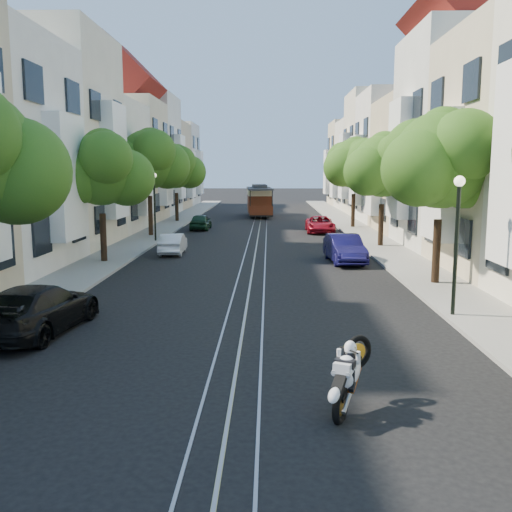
# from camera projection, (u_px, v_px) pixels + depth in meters

# --- Properties ---
(ground) EXTENTS (200.00, 200.00, 0.00)m
(ground) POSITION_uv_depth(u_px,v_px,m) (259.00, 232.00, 41.13)
(ground) COLOR black
(ground) RESTS_ON ground
(sidewalk_east) EXTENTS (2.50, 80.00, 0.12)m
(sidewalk_east) POSITION_uv_depth(u_px,v_px,m) (359.00, 232.00, 40.96)
(sidewalk_east) COLOR gray
(sidewalk_east) RESTS_ON ground
(sidewalk_west) EXTENTS (2.50, 80.00, 0.12)m
(sidewalk_west) POSITION_uv_depth(u_px,v_px,m) (159.00, 231.00, 41.28)
(sidewalk_west) COLOR gray
(sidewalk_west) RESTS_ON ground
(rail_left) EXTENTS (0.06, 80.00, 0.02)m
(rail_left) POSITION_uv_depth(u_px,v_px,m) (251.00, 232.00, 41.14)
(rail_left) COLOR gray
(rail_left) RESTS_ON ground
(rail_slot) EXTENTS (0.06, 80.00, 0.02)m
(rail_slot) POSITION_uv_depth(u_px,v_px,m) (259.00, 232.00, 41.13)
(rail_slot) COLOR gray
(rail_slot) RESTS_ON ground
(rail_right) EXTENTS (0.06, 80.00, 0.02)m
(rail_right) POSITION_uv_depth(u_px,v_px,m) (266.00, 232.00, 41.12)
(rail_right) COLOR gray
(rail_right) RESTS_ON ground
(lane_line) EXTENTS (0.08, 80.00, 0.01)m
(lane_line) POSITION_uv_depth(u_px,v_px,m) (259.00, 232.00, 41.13)
(lane_line) COLOR tan
(lane_line) RESTS_ON ground
(townhouses_east) EXTENTS (7.75, 72.00, 12.00)m
(townhouses_east) POSITION_uv_depth(u_px,v_px,m) (428.00, 159.00, 40.01)
(townhouses_east) COLOR beige
(townhouses_east) RESTS_ON ground
(townhouses_west) EXTENTS (7.75, 72.00, 11.76)m
(townhouses_west) POSITION_uv_depth(u_px,v_px,m) (92.00, 161.00, 40.55)
(townhouses_west) COLOR silver
(townhouses_west) RESTS_ON ground
(tree_e_b) EXTENTS (4.93, 4.08, 6.68)m
(tree_e_b) POSITION_uv_depth(u_px,v_px,m) (442.00, 162.00, 21.46)
(tree_e_b) COLOR black
(tree_e_b) RESTS_ON ground
(tree_e_c) EXTENTS (4.84, 3.99, 6.52)m
(tree_e_c) POSITION_uv_depth(u_px,v_px,m) (384.00, 167.00, 32.35)
(tree_e_c) COLOR black
(tree_e_c) RESTS_ON ground
(tree_e_d) EXTENTS (5.01, 4.16, 6.85)m
(tree_e_d) POSITION_uv_depth(u_px,v_px,m) (355.00, 164.00, 43.18)
(tree_e_d) COLOR black
(tree_e_d) RESTS_ON ground
(tree_w_b) EXTENTS (4.72, 3.87, 6.27)m
(tree_w_b) POSITION_uv_depth(u_px,v_px,m) (102.00, 171.00, 26.77)
(tree_w_b) COLOR black
(tree_w_b) RESTS_ON ground
(tree_w_c) EXTENTS (5.13, 4.28, 7.09)m
(tree_w_c) POSITION_uv_depth(u_px,v_px,m) (150.00, 160.00, 37.54)
(tree_w_c) COLOR black
(tree_w_c) RESTS_ON ground
(tree_w_d) EXTENTS (4.84, 3.99, 6.52)m
(tree_w_d) POSITION_uv_depth(u_px,v_px,m) (177.00, 168.00, 48.49)
(tree_w_d) COLOR black
(tree_w_d) RESTS_ON ground
(lamp_east) EXTENTS (0.32, 0.32, 4.16)m
(lamp_east) POSITION_uv_depth(u_px,v_px,m) (457.00, 225.00, 16.84)
(lamp_east) COLOR black
(lamp_east) RESTS_ON ground
(lamp_west) EXTENTS (0.32, 0.32, 4.16)m
(lamp_west) POSITION_uv_depth(u_px,v_px,m) (154.00, 196.00, 34.91)
(lamp_west) COLOR black
(lamp_west) RESTS_ON ground
(sportbike_rider) EXTENTS (1.00, 1.62, 1.36)m
(sportbike_rider) POSITION_uv_depth(u_px,v_px,m) (348.00, 373.00, 10.48)
(sportbike_rider) COLOR black
(sportbike_rider) RESTS_ON ground
(cable_car) EXTENTS (2.75, 7.43, 2.80)m
(cable_car) POSITION_uv_depth(u_px,v_px,m) (259.00, 199.00, 54.72)
(cable_car) COLOR black
(cable_car) RESTS_ON ground
(parked_car_e_mid) EXTENTS (1.76, 4.23, 1.36)m
(parked_car_e_mid) POSITION_uv_depth(u_px,v_px,m) (345.00, 249.00, 27.56)
(parked_car_e_mid) COLOR #0E0C3D
(parked_car_e_mid) RESTS_ON ground
(parked_car_e_far) EXTENTS (2.02, 4.27, 1.18)m
(parked_car_e_far) POSITION_uv_depth(u_px,v_px,m) (320.00, 224.00, 40.78)
(parked_car_e_far) COLOR maroon
(parked_car_e_far) RESTS_ON ground
(parked_car_w_near) EXTENTS (2.44, 4.88, 1.36)m
(parked_car_w_near) POSITION_uv_depth(u_px,v_px,m) (38.00, 309.00, 15.60)
(parked_car_w_near) COLOR black
(parked_car_w_near) RESTS_ON ground
(parked_car_w_mid) EXTENTS (1.28, 3.41, 1.11)m
(parked_car_w_mid) POSITION_uv_depth(u_px,v_px,m) (173.00, 243.00, 30.44)
(parked_car_w_mid) COLOR silver
(parked_car_w_mid) RESTS_ON ground
(parked_car_w_far) EXTENTS (1.44, 3.50, 1.19)m
(parked_car_w_far) POSITION_uv_depth(u_px,v_px,m) (201.00, 222.00, 42.79)
(parked_car_w_far) COLOR #14331F
(parked_car_w_far) RESTS_ON ground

